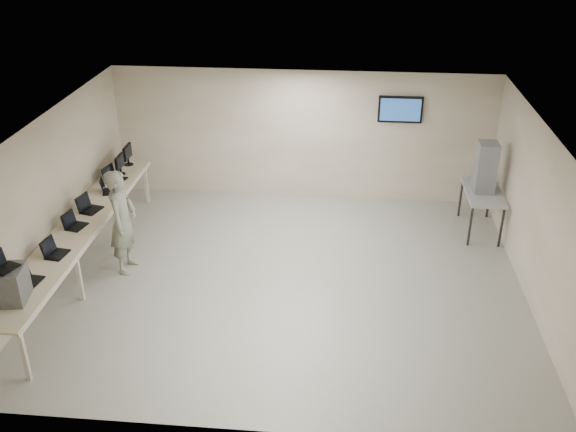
# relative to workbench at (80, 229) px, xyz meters

# --- Properties ---
(room) EXTENTS (8.01, 7.01, 2.81)m
(room) POSITION_rel_workbench_xyz_m (3.62, 0.06, 0.58)
(room) COLOR #9F9D8D
(room) RESTS_ON ground
(workbench) EXTENTS (0.76, 6.00, 0.90)m
(workbench) POSITION_rel_workbench_xyz_m (0.00, 0.00, 0.00)
(workbench) COLOR beige
(workbench) RESTS_ON ground
(equipment_box) EXTENTS (0.50, 0.55, 0.51)m
(equipment_box) POSITION_rel_workbench_xyz_m (-0.06, -2.27, 0.33)
(equipment_box) COLOR slate
(equipment_box) RESTS_ON workbench
(laptop_on_box) EXTENTS (0.37, 0.39, 0.26)m
(laptop_on_box) POSITION_rel_workbench_xyz_m (-0.11, -2.27, 0.65)
(laptop_on_box) COLOR black
(laptop_on_box) RESTS_ON equipment_box
(laptop_0) EXTENTS (0.31, 0.36, 0.26)m
(laptop_0) POSITION_rel_workbench_xyz_m (-0.05, -1.80, 0.14)
(laptop_0) COLOR black
(laptop_0) RESTS_ON workbench
(laptop_1) EXTENTS (0.35, 0.40, 0.28)m
(laptop_1) POSITION_rel_workbench_xyz_m (-0.01, -1.01, 0.15)
(laptop_1) COLOR black
(laptop_1) RESTS_ON workbench
(laptop_2) EXTENTS (0.36, 0.40, 0.28)m
(laptop_2) POSITION_rel_workbench_xyz_m (-0.07, -0.07, 0.14)
(laptop_2) COLOR black
(laptop_2) RESTS_ON workbench
(laptop_3) EXTENTS (0.40, 0.44, 0.30)m
(laptop_3) POSITION_rel_workbench_xyz_m (-0.05, 0.57, 0.15)
(laptop_3) COLOR black
(laptop_3) RESTS_ON workbench
(laptop_4) EXTENTS (0.37, 0.40, 0.27)m
(laptop_4) POSITION_rel_workbench_xyz_m (0.00, 1.38, 0.14)
(laptop_4) COLOR black
(laptop_4) RESTS_ON workbench
(laptop_5) EXTENTS (0.41, 0.46, 0.31)m
(laptop_5) POSITION_rel_workbench_xyz_m (-0.05, 1.90, 0.15)
(laptop_5) COLOR black
(laptop_5) RESTS_ON workbench
(monitor_near) EXTENTS (0.18, 0.41, 0.41)m
(monitor_near) POSITION_rel_workbench_xyz_m (-0.01, 2.25, 0.32)
(monitor_near) COLOR black
(monitor_near) RESTS_ON workbench
(monitor_far) EXTENTS (0.19, 0.43, 0.43)m
(monitor_far) POSITION_rel_workbench_xyz_m (-0.01, 2.75, 0.33)
(monitor_far) COLOR black
(monitor_far) RESTS_ON workbench
(soldier) EXTENTS (0.47, 0.70, 1.89)m
(soldier) POSITION_rel_workbench_xyz_m (0.73, 0.13, 0.12)
(soldier) COLOR gray
(soldier) RESTS_ON ground
(side_table) EXTENTS (0.67, 1.44, 0.87)m
(side_table) POSITION_rel_workbench_xyz_m (7.19, 2.18, -0.03)
(side_table) COLOR #9E9E9E
(side_table) RESTS_ON ground
(storage_bins) EXTENTS (0.37, 0.41, 0.98)m
(storage_bins) POSITION_rel_workbench_xyz_m (7.17, 2.18, 0.53)
(storage_bins) COLOR #91949D
(storage_bins) RESTS_ON side_table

